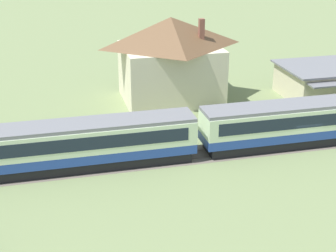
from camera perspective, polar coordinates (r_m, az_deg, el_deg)
name	(u,v)px	position (r m, az deg, el deg)	size (l,w,h in m)	color
ground_plane	(301,146)	(48.16, 14.54, -2.16)	(600.00, 600.00, 0.00)	#707F51
passenger_train	(201,131)	(44.23, 3.65, -0.57)	(83.01, 3.22, 3.97)	#234293
railway_track	(157,159)	(44.22, -1.19, -3.67)	(150.69, 3.60, 0.04)	#665B51
station_building	(328,81)	(61.58, 17.27, 4.80)	(10.69, 9.38, 3.63)	beige
station_house_brown_roof	(171,58)	(56.86, 0.30, 7.54)	(11.26, 9.10, 9.31)	beige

